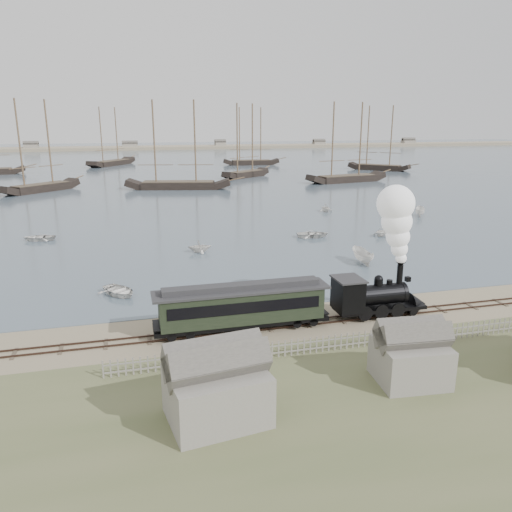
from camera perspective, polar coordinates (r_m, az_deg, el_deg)
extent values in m
plane|color=gray|center=(41.58, 6.02, -6.50)|extent=(600.00, 600.00, 0.00)
cube|color=#435560|center=(207.10, -10.98, 10.71)|extent=(600.00, 336.00, 0.06)
cube|color=#39271F|center=(39.40, 7.31, -7.65)|extent=(120.00, 0.08, 0.12)
cube|color=#39271F|center=(40.25, 6.78, -7.12)|extent=(120.00, 0.08, 0.12)
cube|color=#45372C|center=(39.85, 7.04, -7.47)|extent=(120.00, 1.80, 0.06)
cube|color=tan|center=(286.81, -12.14, 11.82)|extent=(500.00, 20.00, 1.80)
cube|color=black|center=(41.74, 13.90, -5.67)|extent=(7.40, 2.18, 0.27)
cylinder|color=black|center=(41.18, 13.47, -4.33)|extent=(4.57, 1.63, 1.63)
cube|color=black|center=(40.07, 10.45, -4.37)|extent=(1.96, 2.39, 2.50)
cube|color=#2D2D2F|center=(39.65, 10.54, -2.59)|extent=(2.18, 2.61, 0.13)
cylinder|color=black|center=(41.72, 16.10, -2.13)|extent=(0.48, 0.48, 1.74)
sphere|color=black|center=(40.88, 13.84, -2.61)|extent=(0.70, 0.70, 0.70)
cone|color=black|center=(43.50, 17.95, -5.28)|extent=(1.52, 2.18, 2.18)
cube|color=black|center=(42.21, 16.96, -2.54)|extent=(0.38, 0.38, 0.38)
cube|color=black|center=(37.90, -1.59, -7.53)|extent=(13.18, 2.16, 0.33)
cube|color=black|center=(37.41, -1.61, -5.66)|extent=(12.24, 2.35, 2.35)
cube|color=black|center=(36.24, -1.18, -5.97)|extent=(11.29, 0.06, 0.85)
cube|color=black|center=(38.42, -2.02, -4.72)|extent=(11.29, 0.06, 0.85)
cube|color=#2D2D2F|center=(36.99, -1.62, -3.89)|extent=(13.18, 2.54, 0.17)
cube|color=#2D2D2F|center=(36.90, -1.63, -3.48)|extent=(11.76, 1.13, 0.42)
imported|color=silver|center=(41.58, 4.18, -5.79)|extent=(5.11, 5.30, 0.89)
imported|color=silver|center=(46.80, -15.35, -3.84)|extent=(4.95, 4.60, 0.84)
imported|color=silver|center=(60.03, -6.46, 1.11)|extent=(2.42, 2.80, 1.47)
imported|color=silver|center=(56.25, 12.05, -0.04)|extent=(4.14, 1.66, 1.58)
imported|color=silver|center=(67.89, 6.52, 2.51)|extent=(3.59, 4.66, 0.89)
imported|color=silver|center=(70.11, 14.16, 2.75)|extent=(3.23, 3.37, 1.38)
imported|color=silver|center=(86.90, 18.21, 4.83)|extent=(4.00, 3.23, 1.47)
imported|color=silver|center=(71.63, -23.54, 1.97)|extent=(3.37, 4.37, 0.84)
imported|color=silver|center=(87.46, 7.96, 5.49)|extent=(2.95, 2.63, 1.42)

